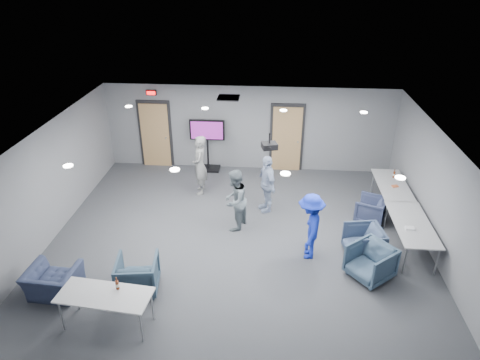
# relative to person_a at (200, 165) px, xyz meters

# --- Properties ---
(floor) EXTENTS (9.00, 9.00, 0.00)m
(floor) POSITION_rel_person_a_xyz_m (1.28, -2.21, -0.87)
(floor) COLOR #35383C
(floor) RESTS_ON ground
(ceiling) EXTENTS (9.00, 9.00, 0.00)m
(ceiling) POSITION_rel_person_a_xyz_m (1.28, -2.21, 1.83)
(ceiling) COLOR silver
(ceiling) RESTS_ON wall_back
(wall_back) EXTENTS (9.00, 0.02, 2.70)m
(wall_back) POSITION_rel_person_a_xyz_m (1.28, 1.79, 0.48)
(wall_back) COLOR slate
(wall_back) RESTS_ON floor
(wall_front) EXTENTS (9.00, 0.02, 2.70)m
(wall_front) POSITION_rel_person_a_xyz_m (1.28, -6.21, 0.48)
(wall_front) COLOR slate
(wall_front) RESTS_ON floor
(wall_left) EXTENTS (0.02, 8.00, 2.70)m
(wall_left) POSITION_rel_person_a_xyz_m (-3.22, -2.21, 0.48)
(wall_left) COLOR slate
(wall_left) RESTS_ON floor
(wall_right) EXTENTS (0.02, 8.00, 2.70)m
(wall_right) POSITION_rel_person_a_xyz_m (5.78, -2.21, 0.48)
(wall_right) COLOR slate
(wall_right) RESTS_ON floor
(door_left) EXTENTS (1.06, 0.17, 2.24)m
(door_left) POSITION_rel_person_a_xyz_m (-1.72, 1.75, 0.20)
(door_left) COLOR black
(door_left) RESTS_ON wall_back
(door_right) EXTENTS (1.06, 0.17, 2.24)m
(door_right) POSITION_rel_person_a_xyz_m (2.48, 1.75, 0.20)
(door_right) COLOR black
(door_right) RESTS_ON wall_back
(exit_sign) EXTENTS (0.32, 0.08, 0.16)m
(exit_sign) POSITION_rel_person_a_xyz_m (-1.72, 1.73, 1.58)
(exit_sign) COLOR black
(exit_sign) RESTS_ON wall_back
(hvac_diffuser) EXTENTS (0.60, 0.60, 0.03)m
(hvac_diffuser) POSITION_rel_person_a_xyz_m (0.78, 0.59, 1.81)
(hvac_diffuser) COLOR black
(hvac_diffuser) RESTS_ON ceiling
(downlights) EXTENTS (6.18, 3.78, 0.02)m
(downlights) POSITION_rel_person_a_xyz_m (1.28, -2.21, 1.81)
(downlights) COLOR white
(downlights) RESTS_ON ceiling
(person_a) EXTENTS (0.49, 0.68, 1.74)m
(person_a) POSITION_rel_person_a_xyz_m (0.00, 0.00, 0.00)
(person_a) COLOR gray
(person_a) RESTS_ON floor
(person_b) EXTENTS (0.82, 0.93, 1.60)m
(person_b) POSITION_rel_person_a_xyz_m (1.16, -1.78, -0.07)
(person_b) COLOR slate
(person_b) RESTS_ON floor
(person_c) EXTENTS (0.72, 1.01, 1.59)m
(person_c) POSITION_rel_person_a_xyz_m (1.93, -0.83, -0.08)
(person_c) COLOR #A6B6D5
(person_c) RESTS_ON floor
(person_d) EXTENTS (0.70, 1.08, 1.58)m
(person_d) POSITION_rel_person_a_xyz_m (2.94, -2.79, -0.08)
(person_d) COLOR #1B2FB1
(person_d) RESTS_ON floor
(chair_right_a) EXTENTS (0.93, 0.92, 0.65)m
(chair_right_a) POSITION_rel_person_a_xyz_m (4.63, -1.15, -0.55)
(chair_right_a) COLOR #353D5C
(chair_right_a) RESTS_ON floor
(chair_right_b) EXTENTS (0.92, 0.90, 0.73)m
(chair_right_b) POSITION_rel_person_a_xyz_m (4.18, -2.68, -0.51)
(chair_right_b) COLOR #394963
(chair_right_b) RESTS_ON floor
(chair_right_c) EXTENTS (1.17, 1.16, 0.76)m
(chair_right_c) POSITION_rel_person_a_xyz_m (4.20, -3.43, -0.49)
(chair_right_c) COLOR #394E64
(chair_right_c) RESTS_ON floor
(chair_front_a) EXTENTS (0.92, 0.94, 0.76)m
(chair_front_a) POSITION_rel_person_a_xyz_m (-0.60, -4.21, -0.49)
(chair_front_a) COLOR #34485A
(chair_front_a) RESTS_ON floor
(chair_front_b) EXTENTS (1.02, 0.91, 0.63)m
(chair_front_b) POSITION_rel_person_a_xyz_m (-2.25, -4.50, -0.56)
(chair_front_b) COLOR #323A56
(chair_front_b) RESTS_ON floor
(table_right_a) EXTENTS (0.78, 1.87, 0.73)m
(table_right_a) POSITION_rel_person_a_xyz_m (5.28, -0.47, -0.19)
(table_right_a) COLOR #A7A9AC
(table_right_a) RESTS_ON floor
(table_right_b) EXTENTS (0.82, 1.97, 0.73)m
(table_right_b) POSITION_rel_person_a_xyz_m (5.28, -2.37, -0.18)
(table_right_b) COLOR #A7A9AC
(table_right_b) RESTS_ON floor
(table_front_left) EXTENTS (1.74, 0.86, 0.73)m
(table_front_left) POSITION_rel_person_a_xyz_m (-0.88, -5.21, -0.19)
(table_front_left) COLOR #A7A9AC
(table_front_left) RESTS_ON floor
(bottle_front) EXTENTS (0.07, 0.07, 0.26)m
(bottle_front) POSITION_rel_person_a_xyz_m (-0.68, -5.04, -0.05)
(bottle_front) COLOR #5F2610
(bottle_front) RESTS_ON table_front_left
(bottle_right) EXTENTS (0.06, 0.06, 0.25)m
(bottle_right) POSITION_rel_person_a_xyz_m (5.40, -0.05, -0.05)
(bottle_right) COLOR #5F2610
(bottle_right) RESTS_ON table_right_a
(snack_box) EXTENTS (0.18, 0.14, 0.03)m
(snack_box) POSITION_rel_person_a_xyz_m (5.31, -0.60, -0.12)
(snack_box) COLOR #D56435
(snack_box) RESTS_ON table_right_a
(wrapper) EXTENTS (0.20, 0.14, 0.04)m
(wrapper) POSITION_rel_person_a_xyz_m (5.16, -2.62, -0.12)
(wrapper) COLOR white
(wrapper) RESTS_ON table_right_b
(tv_stand) EXTENTS (1.10, 0.52, 1.68)m
(tv_stand) POSITION_rel_person_a_xyz_m (-0.01, 1.54, 0.08)
(tv_stand) COLOR black
(tv_stand) RESTS_ON floor
(projector) EXTENTS (0.39, 0.36, 0.36)m
(projector) POSITION_rel_person_a_xyz_m (1.97, -2.07, 1.53)
(projector) COLOR black
(projector) RESTS_ON ceiling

